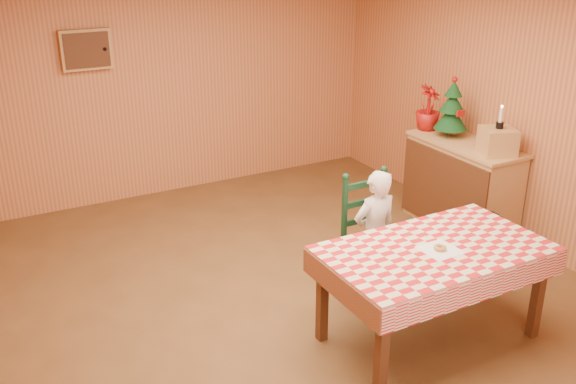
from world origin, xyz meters
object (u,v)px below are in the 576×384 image
object	(u,v)px
seated_child	(374,234)
christmas_tree	(452,110)
dining_table	(434,257)
ladder_chair	(370,238)
crate	(498,141)
shelf_unit	(461,186)
storage_bin	(476,240)

from	to	relation	value
seated_child	christmas_tree	xyz separation A→B (m)	(1.59, 0.92, 0.65)
dining_table	ladder_chair	xyz separation A→B (m)	(0.00, 0.79, -0.18)
ladder_chair	christmas_tree	xyz separation A→B (m)	(1.59, 0.86, 0.71)
dining_table	crate	distance (m)	1.91
ladder_chair	crate	world-z (taller)	crate
crate	christmas_tree	xyz separation A→B (m)	(-0.00, 0.65, 0.16)
dining_table	shelf_unit	xyz separation A→B (m)	(1.58, 1.40, -0.22)
dining_table	shelf_unit	bearing A→B (deg)	41.57
seated_child	christmas_tree	size ratio (longest dim) A/B	1.81
ladder_chair	storage_bin	bearing A→B (deg)	-1.88
crate	storage_bin	bearing A→B (deg)	-147.07
ladder_chair	shelf_unit	bearing A→B (deg)	21.25
dining_table	seated_child	size ratio (longest dim) A/B	1.47
ladder_chair	shelf_unit	xyz separation A→B (m)	(1.58, 0.61, -0.04)
seated_child	shelf_unit	bearing A→B (deg)	-156.98
ladder_chair	shelf_unit	distance (m)	1.70
christmas_tree	storage_bin	xyz separation A→B (m)	(-0.39, -0.90, -0.99)
seated_child	storage_bin	size ratio (longest dim) A/B	2.52
dining_table	storage_bin	size ratio (longest dim) A/B	3.71
ladder_chair	christmas_tree	size ratio (longest dim) A/B	1.74
crate	christmas_tree	bearing A→B (deg)	90.00
dining_table	shelf_unit	distance (m)	2.12
shelf_unit	storage_bin	distance (m)	0.80
ladder_chair	shelf_unit	size ratio (longest dim) A/B	0.87
christmas_tree	crate	bearing A→B (deg)	-90.00
seated_child	storage_bin	bearing A→B (deg)	-179.16
seated_child	shelf_unit	size ratio (longest dim) A/B	0.91
shelf_unit	seated_child	bearing A→B (deg)	-156.98
crate	christmas_tree	distance (m)	0.67
shelf_unit	storage_bin	world-z (taller)	shelf_unit
crate	ladder_chair	bearing A→B (deg)	-172.32
shelf_unit	crate	bearing A→B (deg)	-88.77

